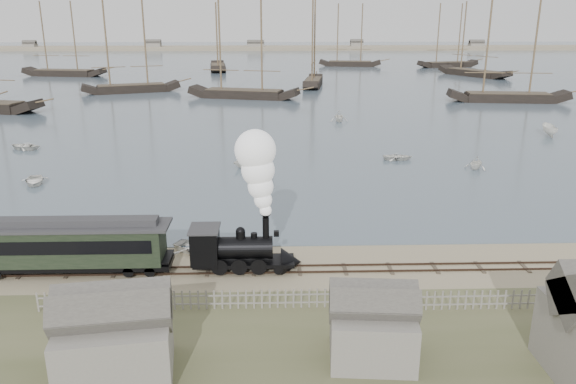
{
  "coord_description": "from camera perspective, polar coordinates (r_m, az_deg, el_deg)",
  "views": [
    {
      "loc": [
        -2.79,
        -35.61,
        15.96
      ],
      "look_at": [
        -1.57,
        4.04,
        3.5
      ],
      "focal_mm": 35.0,
      "sensor_mm": 36.0,
      "label": 1
    }
  ],
  "objects": [
    {
      "name": "ground",
      "position": [
        39.12,
        2.5,
        -6.66
      ],
      "size": [
        600.0,
        600.0,
        0.0
      ],
      "primitive_type": "plane",
      "color": "tan",
      "rests_on": "ground"
    },
    {
      "name": "harbor_water",
      "position": [
        206.24,
        -1.0,
        13.01
      ],
      "size": [
        600.0,
        336.0,
        0.06
      ],
      "primitive_type": "cube",
      "color": "#4A596A",
      "rests_on": "ground"
    },
    {
      "name": "rail_track",
      "position": [
        37.29,
        2.73,
        -7.85
      ],
      "size": [
        120.0,
        1.8,
        0.16
      ],
      "color": "#37271E",
      "rests_on": "ground"
    },
    {
      "name": "picket_fence_west",
      "position": [
        32.97,
        -8.17,
        -11.71
      ],
      "size": [
        19.0,
        0.1,
        1.2
      ],
      "primitive_type": null,
      "color": "slate",
      "rests_on": "ground"
    },
    {
      "name": "picket_fence_east",
      "position": [
        35.75,
        24.24,
        -10.75
      ],
      "size": [
        15.0,
        0.1,
        1.2
      ],
      "primitive_type": null,
      "color": "slate",
      "rests_on": "ground"
    },
    {
      "name": "shed_left",
      "position": [
        28.6,
        -16.82,
        -17.33
      ],
      "size": [
        5.0,
        4.0,
        4.1
      ],
      "primitive_type": null,
      "color": "slate",
      "rests_on": "ground"
    },
    {
      "name": "shed_mid",
      "position": [
        28.89,
        8.43,
        -16.3
      ],
      "size": [
        4.0,
        3.5,
        3.6
      ],
      "primitive_type": null,
      "color": "slate",
      "rests_on": "ground"
    },
    {
      "name": "far_spit",
      "position": [
        286.06,
        -1.23,
        14.24
      ],
      "size": [
        500.0,
        20.0,
        1.8
      ],
      "primitive_type": "cube",
      "color": "tan",
      "rests_on": "ground"
    },
    {
      "name": "locomotive",
      "position": [
        35.64,
        -3.43,
        -1.95
      ],
      "size": [
        7.19,
        2.68,
        8.97
      ],
      "color": "black",
      "rests_on": "ground"
    },
    {
      "name": "passenger_coach",
      "position": [
        38.7,
        -21.7,
        -4.91
      ],
      "size": [
        13.41,
        2.59,
        3.26
      ],
      "color": "black",
      "rests_on": "ground"
    },
    {
      "name": "beached_dinghy",
      "position": [
        40.15,
        -8.97,
        -5.59
      ],
      "size": [
        4.23,
        4.7,
        0.8
      ],
      "primitive_type": "imported",
      "rotation": [
        0.0,
        0.0,
        1.09
      ],
      "color": "white",
      "rests_on": "ground"
    },
    {
      "name": "rowboat_0",
      "position": [
        60.83,
        -24.38,
        1.07
      ],
      "size": [
        4.25,
        3.59,
        0.75
      ],
      "primitive_type": "imported",
      "rotation": [
        0.0,
        0.0,
        0.32
      ],
      "color": "white",
      "rests_on": "harbor_water"
    },
    {
      "name": "rowboat_1",
      "position": [
        61.79,
        -4.48,
        3.22
      ],
      "size": [
        3.88,
        3.92,
        1.56
      ],
      "primitive_type": "imported",
      "rotation": [
        0.0,
        0.0,
        2.28
      ],
      "color": "white",
      "rests_on": "harbor_water"
    },
    {
      "name": "rowboat_2",
      "position": [
        54.41,
        -2.42,
        1.14
      ],
      "size": [
        3.36,
        1.36,
        1.28
      ],
      "primitive_type": "imported",
      "rotation": [
        0.0,
        0.0,
        3.11
      ],
      "color": "white",
      "rests_on": "harbor_water"
    },
    {
      "name": "rowboat_3",
      "position": [
        66.2,
        11.1,
        3.52
      ],
      "size": [
        2.47,
        3.41,
        0.7
      ],
      "primitive_type": "imported",
      "rotation": [
        0.0,
        0.0,
        1.55
      ],
      "color": "white",
      "rests_on": "harbor_water"
    },
    {
      "name": "rowboat_4",
      "position": [
        64.18,
        18.56,
        2.83
      ],
      "size": [
        3.57,
        3.5,
        1.43
      ],
      "primitive_type": "imported",
      "rotation": [
        0.0,
        0.0,
        5.64
      ],
      "color": "white",
      "rests_on": "harbor_water"
    },
    {
      "name": "rowboat_5",
      "position": [
        86.09,
        25.01,
        5.71
      ],
      "size": [
        4.34,
        2.23,
        1.6
      ],
      "primitive_type": "imported",
      "rotation": [
        0.0,
        0.0,
        2.97
      ],
      "color": "white",
      "rests_on": "harbor_water"
    },
    {
      "name": "rowboat_6",
      "position": [
        77.62,
        -25.27,
        4.25
      ],
      "size": [
        4.07,
        4.68,
        0.81
      ],
      "primitive_type": "imported",
      "rotation": [
        0.0,
        0.0,
        4.33
      ],
      "color": "white",
      "rests_on": "harbor_water"
    },
    {
      "name": "rowboat_7",
      "position": [
        89.35,
        5.21,
        7.67
      ],
      "size": [
        3.47,
        3.07,
        1.7
      ],
      "primitive_type": "imported",
      "rotation": [
        0.0,
        0.0,
        0.1
      ],
      "color": "white",
      "rests_on": "harbor_water"
    },
    {
      "name": "schooner_1",
      "position": [
        128.07,
        -15.95,
        14.16
      ],
      "size": [
        21.05,
        11.43,
        20.0
      ],
      "primitive_type": null,
      "rotation": [
        0.0,
        0.0,
        0.34
      ],
      "color": "black",
      "rests_on": "harbor_water"
    },
    {
      "name": "schooner_2",
      "position": [
        114.86,
        -4.63,
        14.44
      ],
      "size": [
        23.12,
        11.0,
        20.0
      ],
      "primitive_type": null,
      "rotation": [
        0.0,
        0.0,
        -0.27
      ],
      "color": "black",
      "rests_on": "harbor_water"
    },
    {
      "name": "schooner_3",
      "position": [
        134.48,
        2.63,
        14.91
      ],
      "size": [
        6.68,
        18.05,
        20.0
      ],
      "primitive_type": null,
      "rotation": [
        0.0,
        0.0,
        1.42
      ],
      "color": "black",
      "rests_on": "harbor_water"
    },
    {
      "name": "schooner_4",
      "position": [
        117.49,
        21.92,
        13.35
      ],
      "size": [
        23.12,
        8.03,
        20.0
      ],
      "primitive_type": null,
      "rotation": [
        0.0,
        0.0,
        -0.13
      ],
      "color": "black",
      "rests_on": "harbor_water"
    },
    {
      "name": "schooner_5",
      "position": [
        166.34,
        18.64,
        14.53
      ],
      "size": [
        15.38,
        22.52,
        20.0
      ],
      "primitive_type": null,
      "rotation": [
        0.0,
        0.0,
        -1.08
      ],
      "color": "black",
      "rests_on": "harbor_water"
    },
    {
      "name": "schooner_6",
      "position": [
        170.17,
        -22.11,
        14.23
      ],
      "size": [
        23.74,
        9.43,
        20.0
      ],
      "primitive_type": null,
      "rotation": [
        0.0,
        0.0,
        -0.18
      ],
      "color": "black",
      "rests_on": "harbor_water"
    },
    {
      "name": "schooner_7",
      "position": [
        176.97,
        -7.24,
        15.4
      ],
      "size": [
        7.06,
        21.7,
        20.0
      ],
      "primitive_type": null,
      "rotation": [
        0.0,
        0.0,
        1.67
      ],
      "color": "black",
      "rests_on": "harbor_water"
    },
    {
      "name": "schooner_8",
      "position": [
        190.85,
        6.4,
        15.57
      ],
      "size": [
        20.68,
        8.09,
        20.0
      ],
      "primitive_type": null,
      "rotation": [
        0.0,
        0.0,
        -0.17
      ],
      "color": "black",
      "rests_on": "harbor_water"
    },
    {
      "name": "schooner_9",
      "position": [
        193.59,
        16.14,
        15.04
      ],
      "size": [
        20.7,
        9.25,
        20.0
      ],
      "primitive_type": null,
      "rotation": [
        0.0,
        0.0,
        0.24
      ],
      "color": "black",
      "rests_on": "harbor_water"
    }
  ]
}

